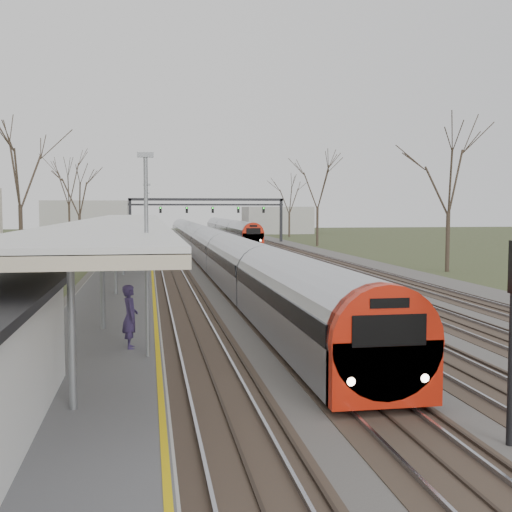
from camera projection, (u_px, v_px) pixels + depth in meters
The scene contains 9 objects.
track_bed at pixel (238, 260), 57.63m from camera, with size 24.00×160.00×0.22m.
platform at pixel (125, 278), 38.84m from camera, with size 3.50×69.00×1.00m, color #9E9B93.
canopy at pixel (122, 223), 34.15m from camera, with size 4.10×50.00×3.11m.
signal_gantry at pixel (207, 207), 86.76m from camera, with size 21.00×0.59×6.08m.
tree_west_far at pixel (19, 163), 47.29m from camera, with size 5.50×5.50×11.33m.
tree_east_far at pixel (449, 173), 46.58m from camera, with size 5.00×5.00×10.30m.
train_near at pixel (206, 244), 58.16m from camera, with size 2.62×90.21×3.05m.
train_far at pixel (229, 230), 97.05m from camera, with size 2.62×45.21×3.05m.
passenger at pixel (130, 317), 16.84m from camera, with size 0.62×0.41×1.71m, color #362950.
Camera 1 is at (-7.66, -1.92, 4.70)m, focal length 45.00 mm.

